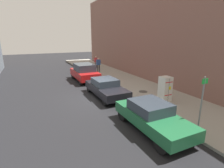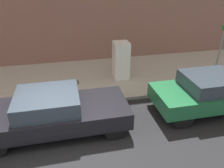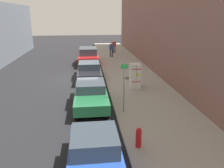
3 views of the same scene
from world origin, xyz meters
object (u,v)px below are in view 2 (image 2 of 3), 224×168
parked_sedan_green (212,92)px  parked_sedan_dark (55,112)px  street_sign_post (220,51)px  discarded_refrigerator (121,60)px

parked_sedan_green → parked_sedan_dark: bearing=-90.0°
street_sign_post → parked_sedan_dark: bearing=-76.2°
discarded_refrigerator → street_sign_post: (1.47, 3.92, 0.63)m
street_sign_post → parked_sedan_green: bearing=-37.7°
street_sign_post → parked_sedan_green: 2.31m
discarded_refrigerator → parked_sedan_green: (3.15, 2.61, -0.25)m
discarded_refrigerator → parked_sedan_dark: size_ratio=0.38×
parked_sedan_dark → parked_sedan_green: bearing=90.0°
discarded_refrigerator → parked_sedan_green: size_ratio=0.39×
discarded_refrigerator → street_sign_post: size_ratio=0.64×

